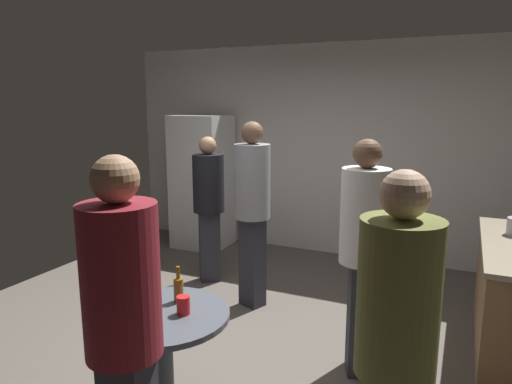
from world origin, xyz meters
TOP-DOWN VIEW (x-y plane):
  - ground_plane at (0.00, 0.00)m, footprint 5.20×5.20m
  - wall_back at (0.00, 2.63)m, footprint 5.32×0.06m
  - refrigerator at (-1.47, 2.20)m, footprint 0.70×0.68m
  - foreground_table at (0.22, -1.05)m, footprint 0.80×0.80m
  - beer_bottle_amber at (0.22, -0.88)m, footprint 0.06×0.06m
  - beer_bottle_brown at (0.04, -1.02)m, footprint 0.06×0.06m
  - plastic_cup_red at (0.34, -1.01)m, footprint 0.08×0.08m
  - person_in_maroon_shirt at (0.48, -1.68)m, footprint 0.35×0.35m
  - person_in_olive_shirt at (1.59, -1.30)m, footprint 0.37×0.37m
  - person_in_black_shirt at (-0.72, 1.10)m, footprint 0.48×0.48m
  - person_in_gray_shirt at (-0.02, 0.71)m, footprint 0.44×0.44m
  - person_in_white_shirt at (1.19, -0.00)m, footprint 0.43×0.43m

SIDE VIEW (x-z plane):
  - ground_plane at x=0.00m, z-range -0.10..0.00m
  - foreground_table at x=0.22m, z-range 0.26..1.00m
  - plastic_cup_red at x=0.34m, z-range 0.73..0.85m
  - beer_bottle_amber at x=0.22m, z-range 0.70..0.93m
  - beer_bottle_brown at x=0.04m, z-range 0.70..0.93m
  - refrigerator at x=-1.47m, z-range 0.00..1.80m
  - person_in_black_shirt at x=-0.72m, z-range 0.13..1.75m
  - person_in_olive_shirt at x=1.59m, z-range 0.15..1.86m
  - person_in_white_shirt at x=1.19m, z-range 0.15..1.88m
  - person_in_maroon_shirt at x=0.48m, z-range 0.15..1.92m
  - person_in_gray_shirt at x=-0.02m, z-range 0.16..1.96m
  - wall_back at x=0.00m, z-range 0.00..2.70m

